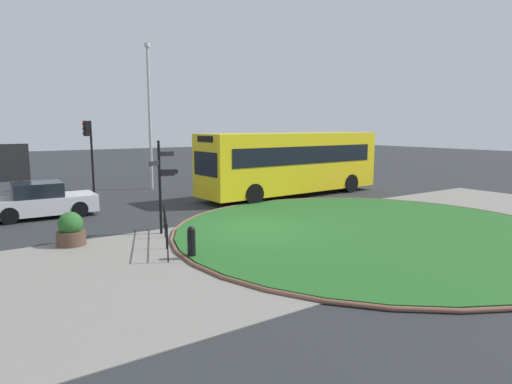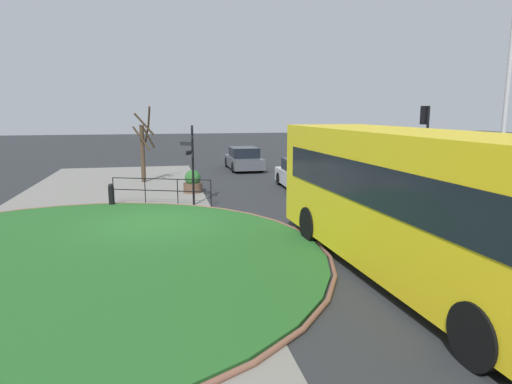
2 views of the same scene
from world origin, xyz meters
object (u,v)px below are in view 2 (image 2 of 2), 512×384
(billboard_left, at_px, (405,148))
(car_far_lane, at_px, (302,175))
(signpost_directional, at_px, (192,160))
(car_near_lane, at_px, (244,159))
(lamppost_tall, at_px, (507,90))
(planter_near_signpost, at_px, (193,182))
(street_tree_bare, at_px, (144,147))
(bus_yellow, at_px, (417,202))
(traffic_light_near, at_px, (425,131))
(bollard_foreground, at_px, (111,195))

(billboard_left, bearing_deg, car_far_lane, -85.76)
(signpost_directional, xyz_separation_m, car_near_lane, (-10.46, 3.98, -1.16))
(lamppost_tall, xyz_separation_m, planter_near_signpost, (-6.63, -10.45, -3.93))
(car_near_lane, bearing_deg, street_tree_bare, 123.80)
(signpost_directional, distance_m, lamppost_tall, 11.60)
(street_tree_bare, bearing_deg, bus_yellow, 21.98)
(traffic_light_near, distance_m, billboard_left, 4.68)
(signpost_directional, distance_m, car_near_lane, 11.26)
(signpost_directional, height_order, bus_yellow, bus_yellow)
(traffic_light_near, bearing_deg, lamppost_tall, 178.13)
(planter_near_signpost, bearing_deg, lamppost_tall, 57.61)
(signpost_directional, xyz_separation_m, lamppost_tall, (3.76, 10.66, 2.59))
(car_near_lane, relative_size, traffic_light_near, 1.14)
(traffic_light_near, relative_size, street_tree_bare, 0.99)
(planter_near_signpost, bearing_deg, bus_yellow, 18.61)
(signpost_directional, distance_m, bus_yellow, 9.88)
(planter_near_signpost, bearing_deg, bollard_foreground, -54.01)
(lamppost_tall, distance_m, planter_near_signpost, 12.99)
(billboard_left, bearing_deg, bollard_foreground, -83.09)
(traffic_light_near, bearing_deg, billboard_left, -34.41)
(traffic_light_near, xyz_separation_m, street_tree_bare, (-6.59, -11.91, -0.99))
(signpost_directional, relative_size, lamppost_tall, 0.38)
(lamppost_tall, xyz_separation_m, street_tree_bare, (-10.20, -12.69, -2.54))
(lamppost_tall, bearing_deg, billboard_left, 174.08)
(signpost_directional, xyz_separation_m, planter_near_signpost, (-2.87, 0.21, -1.34))
(bollard_foreground, relative_size, street_tree_bare, 0.23)
(car_far_lane, bearing_deg, signpost_directional, -60.10)
(car_near_lane, height_order, traffic_light_near, traffic_light_near)
(lamppost_tall, relative_size, street_tree_bare, 2.09)
(bollard_foreground, distance_m, traffic_light_near, 13.24)
(billboard_left, bearing_deg, signpost_directional, -77.47)
(signpost_directional, bearing_deg, billboard_left, 109.67)
(lamppost_tall, bearing_deg, traffic_light_near, -167.93)
(lamppost_tall, distance_m, billboard_left, 8.35)
(billboard_left, bearing_deg, street_tree_bare, -106.95)
(billboard_left, relative_size, planter_near_signpost, 3.17)
(bollard_foreground, distance_m, street_tree_bare, 6.24)
(bus_yellow, height_order, planter_near_signpost, bus_yellow)
(lamppost_tall, relative_size, planter_near_signpost, 7.85)
(car_near_lane, xyz_separation_m, street_tree_bare, (4.03, -6.01, 1.21))
(signpost_directional, height_order, street_tree_bare, street_tree_bare)
(car_far_lane, height_order, lamppost_tall, lamppost_tall)
(traffic_light_near, xyz_separation_m, planter_near_signpost, (-3.02, -9.68, -2.38))
(car_far_lane, relative_size, billboard_left, 1.22)
(bollard_foreground, height_order, street_tree_bare, street_tree_bare)
(car_far_lane, xyz_separation_m, street_tree_bare, (-3.55, -7.45, 1.22))
(bus_yellow, xyz_separation_m, lamppost_tall, (-5.18, 6.47, 2.65))
(billboard_left, bearing_deg, planter_near_signpost, -90.87)
(bollard_foreground, distance_m, car_far_lane, 8.89)
(bollard_foreground, relative_size, traffic_light_near, 0.24)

